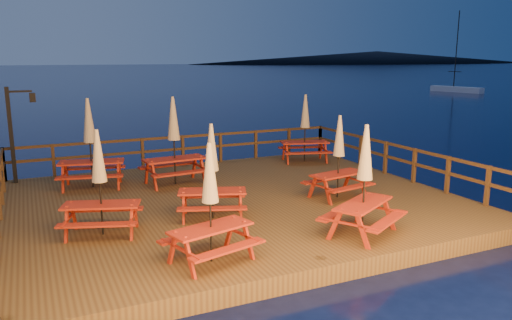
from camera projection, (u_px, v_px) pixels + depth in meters
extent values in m
plane|color=black|center=(233.00, 212.00, 14.04)|extent=(500.00, 500.00, 0.00)
cube|color=#4A3218|center=(233.00, 206.00, 14.00)|extent=(12.00, 10.00, 0.40)
cylinder|color=#392012|center=(16.00, 204.00, 15.90)|extent=(0.24, 0.24, 1.40)
cylinder|color=#392012|center=(320.00, 291.00, 10.01)|extent=(0.24, 0.24, 1.40)
cylinder|color=#392012|center=(186.00, 185.00, 18.19)|extent=(0.24, 0.24, 1.40)
cylinder|color=#392012|center=(317.00, 171.00, 20.48)|extent=(0.24, 0.24, 1.40)
cube|color=#392012|center=(182.00, 137.00, 18.05)|extent=(11.70, 0.06, 0.09)
cube|color=#392012|center=(183.00, 149.00, 18.14)|extent=(11.70, 0.06, 0.09)
cube|color=#392012|center=(44.00, 161.00, 16.24)|extent=(0.10, 0.10, 1.10)
cube|color=#392012|center=(183.00, 150.00, 18.15)|extent=(0.10, 0.10, 1.10)
cube|color=#392012|center=(295.00, 141.00, 20.07)|extent=(0.10, 0.10, 1.10)
cube|color=#392012|center=(3.00, 171.00, 14.90)|extent=(0.10, 0.10, 1.10)
cube|color=#392012|center=(400.00, 146.00, 16.13)|extent=(0.06, 9.70, 0.09)
cube|color=#392012|center=(399.00, 160.00, 16.22)|extent=(0.06, 9.70, 0.09)
cube|color=#392012|center=(501.00, 190.00, 12.78)|extent=(0.10, 0.10, 1.10)
cube|color=#392012|center=(399.00, 161.00, 16.23)|extent=(0.10, 0.10, 1.10)
cube|color=#392012|center=(333.00, 143.00, 19.68)|extent=(0.10, 0.10, 1.10)
cube|color=black|center=(11.00, 136.00, 15.42)|extent=(0.12, 0.12, 3.00)
cube|color=black|center=(19.00, 91.00, 15.29)|extent=(0.70, 0.06, 0.06)
cube|color=black|center=(32.00, 98.00, 15.47)|extent=(0.18, 0.18, 0.28)
sphere|color=#FFB466|center=(32.00, 98.00, 15.47)|extent=(0.14, 0.14, 0.14)
ellipsoid|color=black|center=(377.00, 57.00, 293.51)|extent=(230.40, 86.40, 7.00)
cube|color=silver|center=(456.00, 90.00, 60.51)|extent=(2.35, 6.67, 0.85)
cylinder|color=black|center=(456.00, 51.00, 59.97)|extent=(0.11, 0.11, 9.40)
cylinder|color=black|center=(455.00, 72.00, 60.47)|extent=(0.39, 1.67, 0.08)
cube|color=maroon|center=(305.00, 142.00, 18.74)|extent=(1.89, 1.15, 0.05)
cube|color=maroon|center=(301.00, 147.00, 19.37)|extent=(1.77, 0.76, 0.05)
cube|color=maroon|center=(308.00, 153.00, 18.23)|extent=(1.77, 0.76, 0.05)
cube|color=maroon|center=(284.00, 151.00, 19.02)|extent=(0.08, 0.11, 0.74)
cube|color=maroon|center=(287.00, 154.00, 18.40)|extent=(0.08, 0.11, 0.74)
cube|color=maroon|center=(321.00, 150.00, 19.24)|extent=(0.08, 0.11, 0.74)
cube|color=maroon|center=(326.00, 153.00, 18.61)|extent=(0.08, 0.11, 0.74)
cylinder|color=black|center=(305.00, 129.00, 18.64)|extent=(0.04, 0.04, 2.45)
cone|color=tan|center=(305.00, 111.00, 18.50)|extent=(0.35, 0.35, 1.23)
sphere|color=black|center=(306.00, 96.00, 18.38)|extent=(0.07, 0.07, 0.07)
cube|color=maroon|center=(175.00, 159.00, 15.43)|extent=(1.96, 0.91, 0.05)
cube|color=maroon|center=(168.00, 165.00, 16.03)|extent=(1.92, 0.47, 0.05)
cube|color=maroon|center=(183.00, 173.00, 14.96)|extent=(1.92, 0.47, 0.05)
cube|color=maroon|center=(147.00, 172.00, 15.42)|extent=(0.07, 0.11, 0.79)
cube|color=maroon|center=(154.00, 177.00, 14.83)|extent=(0.07, 0.11, 0.79)
cube|color=maroon|center=(194.00, 167.00, 16.19)|extent=(0.07, 0.11, 0.79)
cube|color=maroon|center=(203.00, 171.00, 15.60)|extent=(0.07, 0.11, 0.79)
cylinder|color=black|center=(174.00, 142.00, 15.32)|extent=(0.05, 0.05, 2.63)
cone|color=tan|center=(173.00, 118.00, 15.17)|extent=(0.38, 0.38, 1.32)
sphere|color=black|center=(173.00, 98.00, 15.04)|extent=(0.07, 0.07, 0.07)
cube|color=maroon|center=(211.00, 228.00, 9.56)|extent=(1.75, 1.05, 0.05)
cube|color=maroon|center=(195.00, 234.00, 10.03)|extent=(1.64, 0.68, 0.05)
cube|color=maroon|center=(228.00, 250.00, 9.21)|extent=(1.64, 0.68, 0.05)
cube|color=maroon|center=(172.00, 249.00, 9.43)|extent=(0.08, 0.10, 0.68)
cube|color=maroon|center=(190.00, 258.00, 8.98)|extent=(0.08, 0.10, 0.68)
cube|color=maroon|center=(230.00, 233.00, 10.29)|extent=(0.08, 0.10, 0.68)
cube|color=maroon|center=(248.00, 241.00, 9.84)|extent=(0.08, 0.10, 0.68)
cylinder|color=black|center=(210.00, 205.00, 9.47)|extent=(0.04, 0.04, 2.27)
cone|color=tan|center=(210.00, 173.00, 9.34)|extent=(0.33, 0.33, 1.14)
sphere|color=black|center=(209.00, 145.00, 9.23)|extent=(0.06, 0.06, 0.06)
cube|color=maroon|center=(101.00, 205.00, 11.02)|extent=(1.78, 1.15, 0.05)
cube|color=maroon|center=(107.00, 209.00, 11.62)|extent=(1.65, 0.79, 0.05)
cube|color=maroon|center=(97.00, 225.00, 10.54)|extent=(1.65, 0.79, 0.05)
cube|color=maroon|center=(74.00, 216.00, 11.32)|extent=(0.08, 0.11, 0.69)
cube|color=maroon|center=(66.00, 225.00, 10.73)|extent=(0.08, 0.11, 0.69)
cube|color=maroon|center=(136.00, 214.00, 11.46)|extent=(0.08, 0.11, 0.69)
cube|color=maroon|center=(132.00, 223.00, 10.86)|extent=(0.08, 0.11, 0.69)
cylinder|color=black|center=(100.00, 185.00, 10.93)|extent=(0.04, 0.04, 2.30)
cone|color=tan|center=(98.00, 156.00, 10.80)|extent=(0.33, 0.33, 1.15)
sphere|color=black|center=(96.00, 131.00, 10.69)|extent=(0.06, 0.06, 0.06)
cube|color=maroon|center=(338.00, 174.00, 13.96)|extent=(1.72, 0.93, 0.05)
cube|color=maroon|center=(324.00, 179.00, 14.45)|extent=(1.64, 0.56, 0.05)
cube|color=maroon|center=(352.00, 187.00, 13.59)|extent=(1.64, 0.56, 0.05)
cube|color=maroon|center=(313.00, 187.00, 13.88)|extent=(0.07, 0.10, 0.68)
cube|color=maroon|center=(327.00, 192.00, 13.41)|extent=(0.07, 0.10, 0.68)
cube|color=maroon|center=(347.00, 180.00, 14.65)|extent=(0.07, 0.10, 0.68)
cube|color=maroon|center=(362.00, 184.00, 14.18)|extent=(0.07, 0.10, 0.68)
cylinder|color=black|center=(339.00, 158.00, 13.87)|extent=(0.04, 0.04, 2.26)
cone|color=tan|center=(339.00, 136.00, 13.74)|extent=(0.33, 0.33, 1.13)
sphere|color=black|center=(340.00, 117.00, 13.63)|extent=(0.06, 0.06, 0.06)
cube|color=maroon|center=(363.00, 203.00, 11.02)|extent=(1.84, 1.44, 0.05)
cube|color=maroon|center=(339.00, 211.00, 11.41)|extent=(1.64, 1.08, 0.05)
cube|color=maroon|center=(388.00, 221.00, 10.74)|extent=(1.64, 1.08, 0.05)
cube|color=maroon|center=(335.00, 225.00, 10.70)|extent=(0.10, 0.11, 0.72)
cube|color=maroon|center=(362.00, 231.00, 10.34)|extent=(0.10, 0.11, 0.72)
cube|color=maroon|center=(363.00, 209.00, 11.85)|extent=(0.10, 0.11, 0.72)
cube|color=maroon|center=(389.00, 213.00, 11.48)|extent=(0.10, 0.11, 0.72)
cylinder|color=black|center=(364.00, 182.00, 10.92)|extent=(0.04, 0.04, 2.41)
cone|color=tan|center=(366.00, 152.00, 10.78)|extent=(0.35, 0.35, 1.20)
sphere|color=black|center=(367.00, 127.00, 10.67)|extent=(0.07, 0.07, 0.07)
cube|color=maroon|center=(91.00, 162.00, 15.02)|extent=(2.00, 1.14, 0.05)
cube|color=maroon|center=(94.00, 168.00, 15.68)|extent=(1.91, 0.71, 0.05)
cube|color=maroon|center=(90.00, 177.00, 14.48)|extent=(1.91, 0.71, 0.05)
cube|color=maroon|center=(67.00, 173.00, 15.27)|extent=(0.08, 0.12, 0.79)
cube|color=maroon|center=(63.00, 179.00, 14.61)|extent=(0.08, 0.12, 0.79)
cube|color=maroon|center=(120.00, 171.00, 15.59)|extent=(0.08, 0.12, 0.79)
cube|color=maroon|center=(118.00, 176.00, 14.92)|extent=(0.08, 0.12, 0.79)
cylinder|color=black|center=(90.00, 145.00, 14.91)|extent=(0.05, 0.05, 2.62)
cone|color=tan|center=(89.00, 120.00, 14.76)|extent=(0.38, 0.38, 1.31)
sphere|color=black|center=(87.00, 100.00, 14.63)|extent=(0.07, 0.07, 0.07)
cube|color=maroon|center=(212.00, 191.00, 12.16)|extent=(1.76, 1.17, 0.05)
cube|color=maroon|center=(213.00, 196.00, 12.75)|extent=(1.62, 0.81, 0.05)
cube|color=maroon|center=(212.00, 209.00, 11.68)|extent=(1.62, 0.81, 0.05)
cube|color=maroon|center=(185.00, 202.00, 12.47)|extent=(0.08, 0.10, 0.68)
cube|color=maroon|center=(184.00, 209.00, 11.89)|extent=(0.08, 0.10, 0.68)
cube|color=maroon|center=(240.00, 201.00, 12.57)|extent=(0.08, 0.10, 0.68)
cube|color=maroon|center=(241.00, 208.00, 11.98)|extent=(0.08, 0.10, 0.68)
cylinder|color=black|center=(212.00, 173.00, 12.06)|extent=(0.04, 0.04, 2.27)
cone|color=tan|center=(211.00, 147.00, 11.93)|extent=(0.33, 0.33, 1.14)
sphere|color=black|center=(211.00, 125.00, 11.83)|extent=(0.06, 0.06, 0.06)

